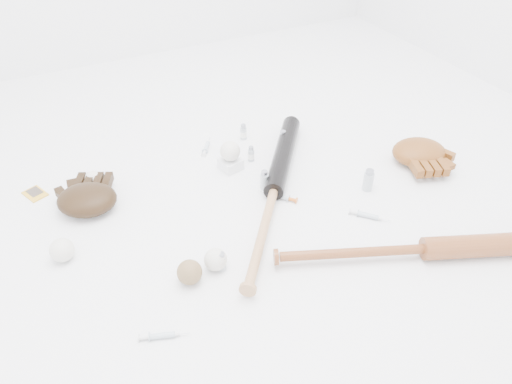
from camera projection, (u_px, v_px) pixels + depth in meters
name	position (u px, v px, depth m)	size (l,w,h in m)	color
bat_dark	(274.00, 190.00, 1.77)	(0.99, 0.07, 0.07)	black
bat_wood	(426.00, 249.00, 1.54)	(1.00, 0.07, 0.07)	brown
glove_dark	(87.00, 199.00, 1.72)	(0.24, 0.24, 0.09)	black
glove_tan	(419.00, 152.00, 1.95)	(0.25, 0.25, 0.09)	brown
trading_card	(35.00, 194.00, 1.81)	(0.06, 0.09, 0.00)	gold
pedestal	(231.00, 164.00, 1.92)	(0.08, 0.08, 0.04)	white
baseball_on_pedestal	(230.00, 151.00, 1.89)	(0.08, 0.08, 0.08)	silver
baseball_left	(62.00, 250.00, 1.53)	(0.08, 0.08, 0.08)	silver
baseball_upper	(93.00, 179.00, 1.82)	(0.07, 0.07, 0.07)	silver
baseball_mid	(216.00, 260.00, 1.50)	(0.07, 0.07, 0.07)	silver
baseball_aged	(190.00, 272.00, 1.46)	(0.08, 0.08, 0.08)	brown
syringe_0	(162.00, 336.00, 1.32)	(0.15, 0.03, 0.02)	#ADBCC6
syringe_1	(279.00, 196.00, 1.78)	(0.16, 0.03, 0.02)	#ADBCC6
syringe_2	(207.00, 147.00, 2.04)	(0.15, 0.03, 0.02)	#ADBCC6
syringe_3	(368.00, 216.00, 1.70)	(0.16, 0.03, 0.02)	#ADBCC6
vial_0	(251.00, 154.00, 1.96)	(0.02, 0.02, 0.06)	#ABB5BC
vial_1	(283.00, 139.00, 2.04)	(0.03, 0.03, 0.07)	#ABB5BC
vial_2	(264.00, 180.00, 1.81)	(0.03, 0.03, 0.08)	#ABB5BC
vial_3	(368.00, 180.00, 1.81)	(0.04, 0.04, 0.09)	#ABB5BC
vial_4	(222.00, 261.00, 1.50)	(0.03, 0.03, 0.07)	#ABB5BC
vial_5	(243.00, 132.00, 2.08)	(0.03, 0.03, 0.07)	#ABB5BC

